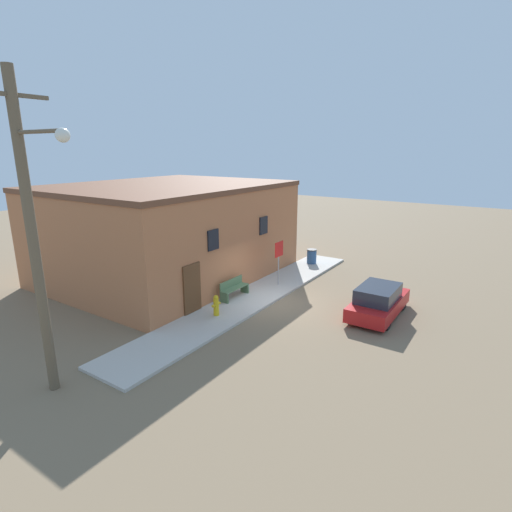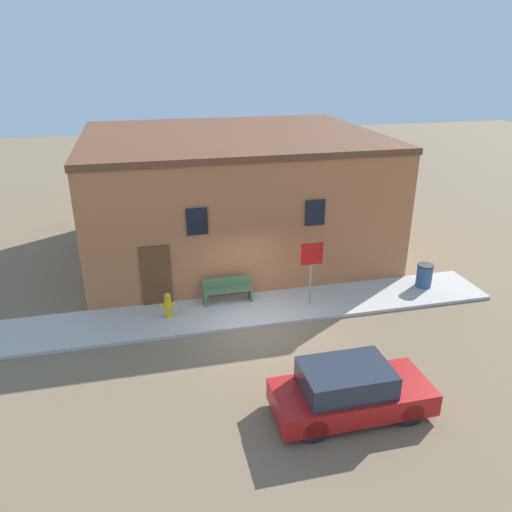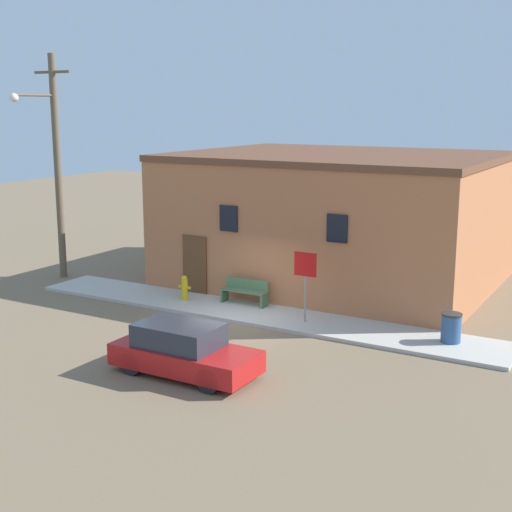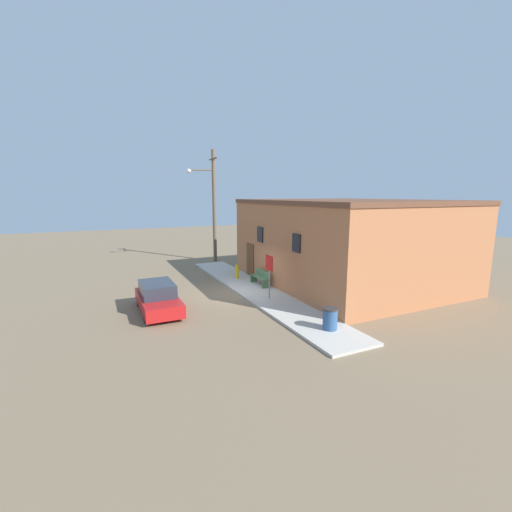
{
  "view_description": "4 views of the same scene",
  "coord_description": "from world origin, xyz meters",
  "px_view_note": "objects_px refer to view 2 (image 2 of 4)",
  "views": [
    {
      "loc": [
        -14.6,
        -8.62,
        6.74
      ],
      "look_at": [
        0.13,
        1.12,
        2.0
      ],
      "focal_mm": 28.0,
      "sensor_mm": 36.0,
      "label": 1
    },
    {
      "loc": [
        -3.29,
        -13.23,
        8.21
      ],
      "look_at": [
        0.13,
        1.12,
        2.0
      ],
      "focal_mm": 35.0,
      "sensor_mm": 36.0,
      "label": 2
    },
    {
      "loc": [
        11.4,
        -18.33,
        6.75
      ],
      "look_at": [
        0.13,
        1.12,
        2.0
      ],
      "focal_mm": 50.0,
      "sensor_mm": 36.0,
      "label": 3
    },
    {
      "loc": [
        16.65,
        -6.67,
        5.27
      ],
      "look_at": [
        0.13,
        1.12,
        2.0
      ],
      "focal_mm": 24.0,
      "sensor_mm": 36.0,
      "label": 4
    }
  ],
  "objects_px": {
    "fire_hydrant": "(168,305)",
    "bench": "(228,290)",
    "stop_sign": "(312,261)",
    "trash_bin": "(424,275)",
    "parked_car": "(350,391)"
  },
  "relations": [
    {
      "from": "fire_hydrant",
      "to": "trash_bin",
      "type": "height_order",
      "value": "fire_hydrant"
    },
    {
      "from": "stop_sign",
      "to": "parked_car",
      "type": "relative_size",
      "value": 0.58
    },
    {
      "from": "stop_sign",
      "to": "bench",
      "type": "bearing_deg",
      "value": 162.96
    },
    {
      "from": "stop_sign",
      "to": "parked_car",
      "type": "xyz_separation_m",
      "value": [
        -0.84,
        -5.29,
        -1.06
      ]
    },
    {
      "from": "fire_hydrant",
      "to": "stop_sign",
      "type": "height_order",
      "value": "stop_sign"
    },
    {
      "from": "bench",
      "to": "trash_bin",
      "type": "relative_size",
      "value": 1.94
    },
    {
      "from": "bench",
      "to": "parked_car",
      "type": "bearing_deg",
      "value": -73.23
    },
    {
      "from": "fire_hydrant",
      "to": "bench",
      "type": "distance_m",
      "value": 2.16
    },
    {
      "from": "trash_bin",
      "to": "parked_car",
      "type": "distance_m",
      "value": 7.75
    },
    {
      "from": "bench",
      "to": "parked_car",
      "type": "height_order",
      "value": "parked_car"
    },
    {
      "from": "stop_sign",
      "to": "trash_bin",
      "type": "bearing_deg",
      "value": 4.22
    },
    {
      "from": "fire_hydrant",
      "to": "stop_sign",
      "type": "relative_size",
      "value": 0.39
    },
    {
      "from": "stop_sign",
      "to": "parked_car",
      "type": "distance_m",
      "value": 5.46
    },
    {
      "from": "fire_hydrant",
      "to": "parked_car",
      "type": "height_order",
      "value": "parked_car"
    },
    {
      "from": "bench",
      "to": "stop_sign",
      "type": "bearing_deg",
      "value": -17.04
    }
  ]
}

